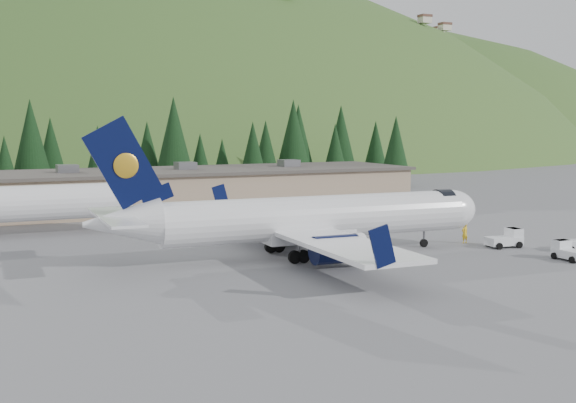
# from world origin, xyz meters

# --- Properties ---
(ground) EXTENTS (600.00, 600.00, 0.00)m
(ground) POSITION_xyz_m (0.00, 0.00, 0.00)
(ground) COLOR slate
(airliner) EXTENTS (35.16, 32.93, 11.69)m
(airliner) POSITION_xyz_m (-1.03, 0.04, 3.11)
(airliner) COLOR white
(airliner) RESTS_ON ground
(baggage_tug_a) EXTENTS (3.32, 2.19, 1.69)m
(baggage_tug_a) POSITION_xyz_m (17.34, -3.53, 0.76)
(baggage_tug_a) COLOR silver
(baggage_tug_a) RESTS_ON ground
(baggage_tug_c) EXTENTS (1.80, 2.92, 1.55)m
(baggage_tug_c) POSITION_xyz_m (17.62, -10.41, 0.69)
(baggage_tug_c) COLOR silver
(baggage_tug_c) RESTS_ON ground
(terminal_building) EXTENTS (71.00, 17.00, 6.10)m
(terminal_building) POSITION_xyz_m (-5.01, 38.00, 2.62)
(terminal_building) COLOR #9C8367
(terminal_building) RESTS_ON ground
(ramp_worker) EXTENTS (0.74, 0.53, 1.91)m
(ramp_worker) POSITION_xyz_m (15.29, -0.19, 0.96)
(ramp_worker) COLOR yellow
(ramp_worker) RESTS_ON ground
(tree_line) EXTENTS (111.02, 19.26, 14.08)m
(tree_line) POSITION_xyz_m (-2.56, 60.73, 7.38)
(tree_line) COLOR black
(tree_line) RESTS_ON ground
(hills) EXTENTS (614.00, 330.00, 300.00)m
(hills) POSITION_xyz_m (53.34, 207.38, -82.80)
(hills) COLOR #29521C
(hills) RESTS_ON ground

